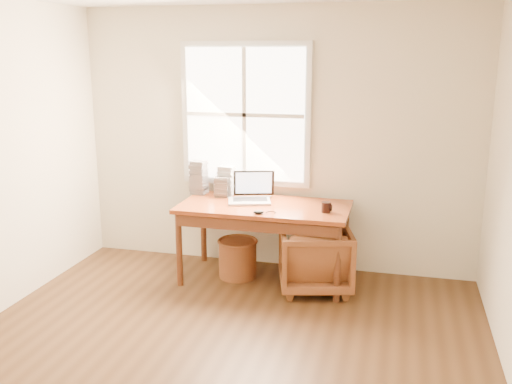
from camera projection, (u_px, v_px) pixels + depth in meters
room_shell at (202, 184)px, 3.71m from camera, size 4.04×4.54×2.64m
desk at (265, 207)px, 5.39m from camera, size 1.60×0.80×0.04m
armchair at (315, 258)px, 5.26m from camera, size 0.79×0.80×0.60m
wicker_stool at (238, 259)px, 5.58m from camera, size 0.46×0.46×0.37m
laptop at (249, 188)px, 5.44m from camera, size 0.47×0.48×0.28m
mouse at (259, 212)px, 5.08m from camera, size 0.11×0.09×0.03m
coffee_mug at (326, 207)px, 5.12m from camera, size 0.11×0.11×0.09m
cd_stack_a at (227, 181)px, 5.71m from camera, size 0.17×0.15×0.30m
cd_stack_b at (221, 187)px, 5.67m from camera, size 0.15×0.14×0.20m
cd_stack_c at (199, 177)px, 5.77m from camera, size 0.17×0.15×0.34m
cd_stack_d at (224, 185)px, 5.77m from camera, size 0.16×0.14×0.20m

